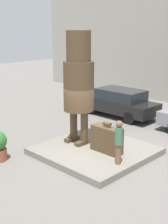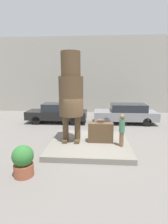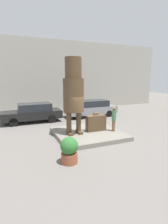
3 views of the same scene
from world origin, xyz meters
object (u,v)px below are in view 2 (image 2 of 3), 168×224
Objects in this scene: giant_suitcase at (101,132)px; parked_car_black at (58,113)px; tourist at (122,129)px; statue_figure at (71,91)px; planter_pot at (23,161)px; parked_car_grey at (126,113)px.

parked_car_black is (-3.29, 4.84, 0.06)m from giant_suitcase.
giant_suitcase is at bearing 151.47° from tourist.
parked_car_black is (-1.80, 4.83, -2.05)m from statue_figure.
parked_car_grey is at bearing 58.89° from planter_pot.
statue_figure is 3.93× the size of planter_pot.
parked_car_grey reaches higher than planter_pot.
parked_car_grey is (1.08, 5.56, -0.30)m from tourist.
giant_suitcase is 0.26× the size of parked_car_grey.
giant_suitcase is 4.10m from planter_pot.
tourist is 6.87m from parked_car_black.
parked_car_grey is (5.36, 0.19, -0.01)m from parked_car_black.
statue_figure reaches higher than tourist.
tourist is (0.98, -0.53, 0.35)m from giant_suitcase.
giant_suitcase is at bearing 47.25° from planter_pot.
giant_suitcase is 5.43m from parked_car_grey.
parked_car_black is 0.98× the size of parked_car_grey.
statue_figure is 2.86× the size of tourist.
giant_suitcase is 0.81× the size of tourist.
parked_car_black is at bearing 93.72° from planter_pot.
giant_suitcase is at bearing -0.14° from statue_figure.
planter_pot is (0.51, -7.84, -0.23)m from parked_car_black.
tourist is at bearing -12.28° from statue_figure.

